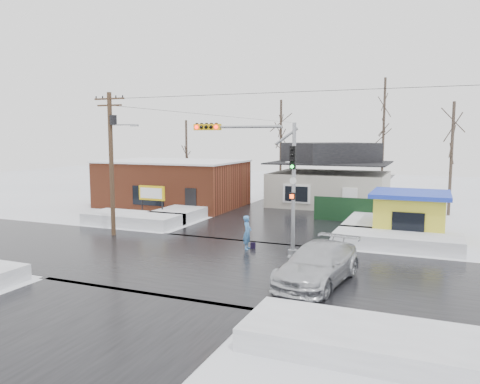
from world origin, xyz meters
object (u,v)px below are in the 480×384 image
at_px(marquee_sign, 152,194).
at_px(pedestrian, 247,233).
at_px(kiosk, 410,215).
at_px(car, 318,264).
at_px(utility_pole, 112,155).
at_px(traffic_signal, 265,169).

height_order(marquee_sign, pedestrian, marquee_sign).
height_order(kiosk, car, kiosk).
relative_size(utility_pole, marquee_sign, 3.53).
height_order(pedestrian, car, pedestrian).
height_order(kiosk, pedestrian, kiosk).
distance_m(marquee_sign, kiosk, 18.51).
distance_m(kiosk, pedestrian, 10.61).
bearing_deg(kiosk, car, -105.85).
distance_m(traffic_signal, kiosk, 10.43).
distance_m(marquee_sign, car, 18.71).
distance_m(utility_pole, pedestrian, 10.11).
xyz_separation_m(marquee_sign, pedestrian, (10.28, -6.19, -0.98)).
relative_size(kiosk, pedestrian, 2.43).
bearing_deg(kiosk, utility_pole, -159.56).
bearing_deg(utility_pole, traffic_signal, -2.95).
bearing_deg(traffic_signal, marquee_sign, 150.28).
relative_size(traffic_signal, marquee_sign, 2.75).
distance_m(marquee_sign, pedestrian, 12.04).
height_order(utility_pole, pedestrian, utility_pole).
xyz_separation_m(traffic_signal, car, (3.89, -4.16, -3.70)).
distance_m(pedestrian, car, 6.76).
relative_size(traffic_signal, pedestrian, 3.70).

